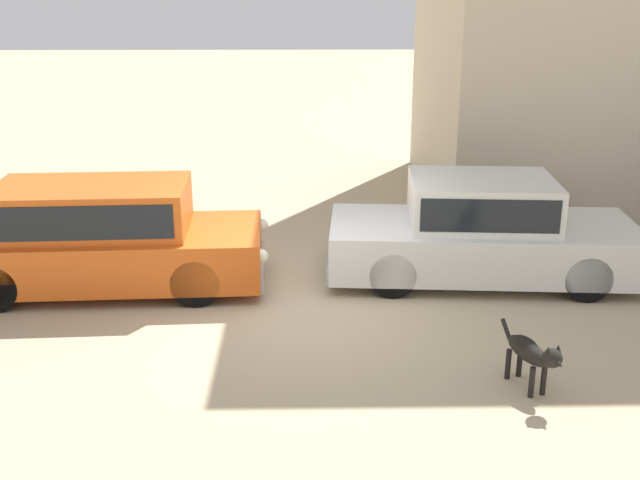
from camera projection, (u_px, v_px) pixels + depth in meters
ground_plane at (304, 309)px, 10.13m from camera, size 80.00×80.00×0.00m
parked_sedan_nearest at (100, 235)px, 10.64m from camera, size 4.56×1.93×1.49m
parked_sedan_second at (482, 230)px, 11.00m from camera, size 4.62×2.11×1.49m
stray_dog_spotted at (532, 353)px, 8.00m from camera, size 0.45×1.03×0.67m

